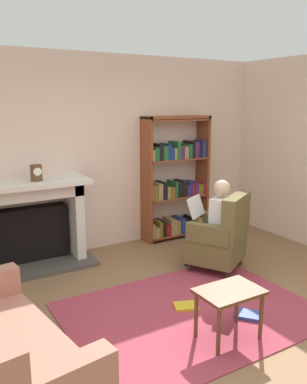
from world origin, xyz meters
The scene contains 12 objects.
ground centered at (0.00, 0.00, 0.00)m, with size 14.00×14.00×0.00m, color #866041.
back_wall centered at (0.00, 2.55, 1.35)m, with size 5.60×0.10×2.70m, color beige.
side_wall_right centered at (2.65, 1.25, 1.35)m, with size 0.10×5.20×2.70m, color beige.
area_rug centered at (0.00, 0.30, 0.01)m, with size 2.40×1.80×0.01m, color #9E3648.
fireplace centered at (-1.08, 2.30, 0.59)m, with size 1.54×0.64×1.12m.
mantel_clock centered at (-0.96, 2.20, 1.22)m, with size 0.14×0.14×0.20m.
bookshelf centered at (1.17, 2.33, 0.87)m, with size 1.06×0.32×1.86m.
armchair_reading centered at (0.95, 0.99, 0.42)m, with size 0.87×0.86×0.97m.
seated_reader centered at (0.89, 1.09, 0.62)m, with size 0.54×0.59×1.14m.
sofa_floral centered at (-1.82, 0.03, 0.32)m, with size 0.96×1.79×0.85m.
side_table centered at (0.02, -0.22, 0.39)m, with size 0.56×0.39×0.46m.
scattered_books centered at (0.24, 0.15, 0.03)m, with size 0.70×0.72×0.03m.
Camera 1 is at (-2.17, -2.64, 2.04)m, focal length 37.53 mm.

